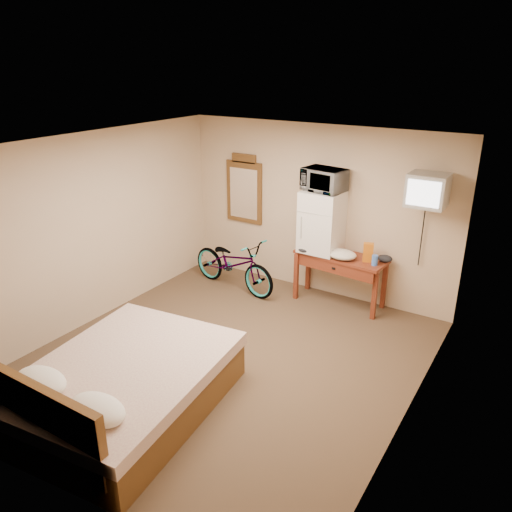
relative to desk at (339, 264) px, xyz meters
name	(u,v)px	position (x,y,z in m)	size (l,w,h in m)	color
room	(225,261)	(-0.54, -2.00, 0.63)	(4.60, 4.64, 2.50)	#4F3A27
desk	(339,264)	(0.00, 0.00, 0.00)	(1.33, 0.60, 0.75)	maroon
mini_fridge	(322,221)	(-0.32, 0.05, 0.56)	(0.54, 0.53, 0.88)	white
microwave	(324,180)	(-0.32, 0.05, 1.16)	(0.57, 0.39, 0.31)	white
snack_bag	(368,252)	(0.40, 0.00, 0.26)	(0.13, 0.08, 0.27)	#CA6711
blue_cup	(375,260)	(0.53, -0.07, 0.20)	(0.08, 0.08, 0.14)	#3D6ECF
cloth_cream	(342,254)	(0.06, -0.09, 0.19)	(0.41, 0.31, 0.13)	beige
cloth_dark_a	(305,249)	(-0.48, -0.13, 0.17)	(0.24, 0.18, 0.09)	black
cloth_dark_b	(385,258)	(0.60, 0.13, 0.17)	(0.20, 0.17, 0.09)	black
crt_television	(428,190)	(1.07, 0.02, 1.21)	(0.47, 0.58, 0.41)	black
wall_mirror	(244,190)	(-1.78, 0.27, 0.78)	(0.64, 0.04, 1.09)	brown
bicycle	(234,263)	(-1.58, -0.35, -0.21)	(0.55, 1.58, 0.83)	black
bed	(120,388)	(-0.87, -3.37, -0.33)	(1.87, 2.34, 0.90)	brown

